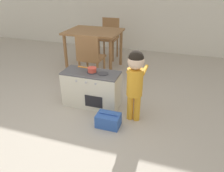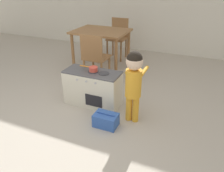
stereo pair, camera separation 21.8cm
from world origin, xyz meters
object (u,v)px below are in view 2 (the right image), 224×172
(toy_basket, at_px, (106,120))
(dining_chair_near, at_px, (95,57))
(play_kitchen, at_px, (93,88))
(child_figure, at_px, (134,78))
(dining_chair_far, at_px, (118,37))
(toy_pot, at_px, (93,69))
(dining_table, at_px, (101,36))

(toy_basket, xyz_separation_m, dining_chair_near, (-0.65, 1.02, 0.38))
(toy_basket, relative_size, dining_chair_near, 0.34)
(play_kitchen, relative_size, child_figure, 0.85)
(play_kitchen, xyz_separation_m, child_figure, (0.63, -0.17, 0.34))
(child_figure, height_order, dining_chair_far, child_figure)
(toy_pot, height_order, dining_chair_near, dining_chair_near)
(toy_basket, bearing_deg, dining_chair_near, 122.58)
(dining_table, height_order, dining_chair_near, dining_chair_near)
(play_kitchen, distance_m, toy_basket, 0.58)
(child_figure, xyz_separation_m, dining_chair_near, (-0.90, 0.78, -0.13))
(dining_table, height_order, dining_chair_far, dining_chair_far)
(dining_table, bearing_deg, child_figure, -52.63)
(play_kitchen, height_order, dining_chair_far, dining_chair_far)
(toy_basket, xyz_separation_m, dining_table, (-0.86, 1.70, 0.55))
(child_figure, bearing_deg, toy_pot, 164.71)
(dining_chair_far, bearing_deg, dining_table, 83.88)
(play_kitchen, height_order, toy_basket, play_kitchen)
(dining_table, xyz_separation_m, dining_chair_near, (0.21, -0.68, -0.16))
(toy_pot, bearing_deg, play_kitchen, -177.82)
(dining_chair_near, relative_size, dining_chair_far, 1.00)
(toy_basket, relative_size, dining_table, 0.29)
(toy_basket, bearing_deg, dining_chair_far, 108.40)
(dining_chair_near, height_order, dining_chair_far, same)
(toy_pot, height_order, dining_chair_far, dining_chair_far)
(toy_pot, distance_m, child_figure, 0.64)
(play_kitchen, xyz_separation_m, dining_chair_near, (-0.27, 0.61, 0.22))
(child_figure, distance_m, dining_table, 1.84)
(toy_pot, distance_m, dining_chair_near, 0.68)
(child_figure, relative_size, toy_basket, 3.19)
(dining_table, xyz_separation_m, dining_chair_far, (0.07, 0.68, -0.16))
(child_figure, relative_size, dining_chair_near, 1.07)
(dining_table, bearing_deg, toy_basket, -63.06)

